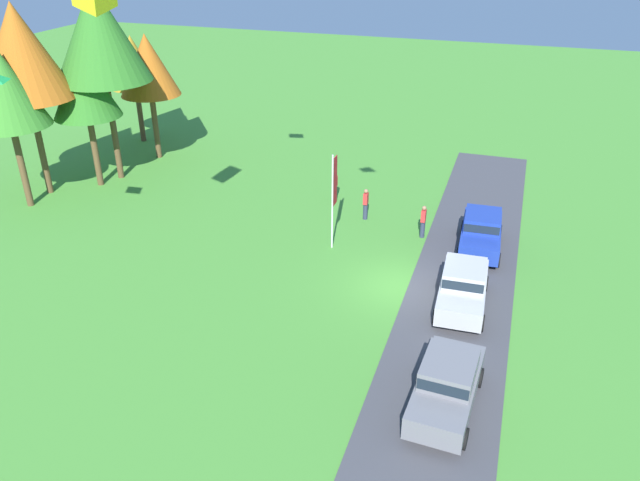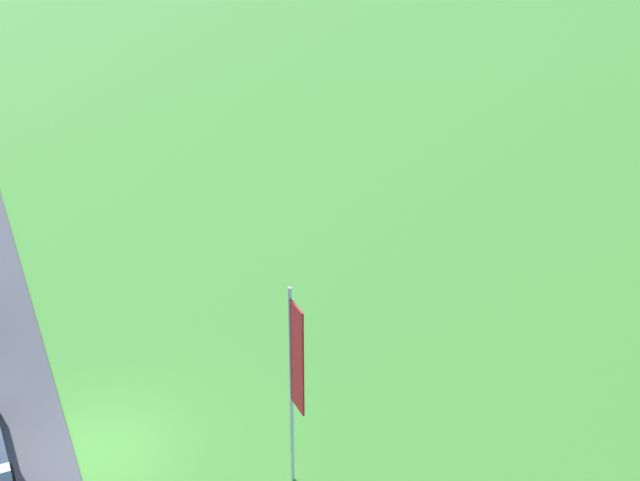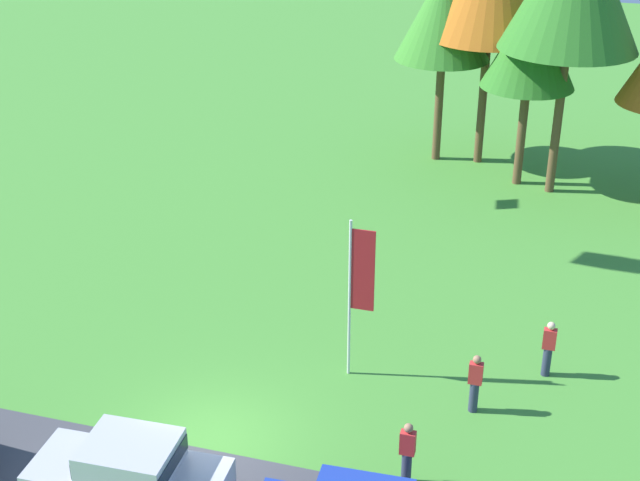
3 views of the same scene
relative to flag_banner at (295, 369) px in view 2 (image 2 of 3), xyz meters
The scene contains 2 objects.
ground_plane 5.60m from the flag_banner, 125.78° to the right, with size 120.00×120.00×0.00m, color #478E33.
flag_banner is the anchor object (origin of this frame).
Camera 2 is at (16.78, -1.68, 13.03)m, focal length 50.00 mm.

